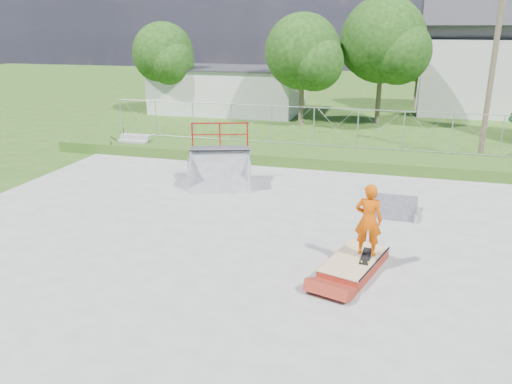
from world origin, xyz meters
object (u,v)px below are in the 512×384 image
(grind_box, at_px, (354,264))
(flat_bank_ramp, at_px, (395,208))
(quarter_pipe, at_px, (220,158))
(skater, at_px, (368,223))

(grind_box, bearing_deg, flat_bank_ramp, 94.58)
(grind_box, distance_m, flat_bank_ramp, 4.39)
(quarter_pipe, xyz_separation_m, flat_bank_ramp, (6.39, -1.23, -0.94))
(quarter_pipe, relative_size, flat_bank_ramp, 1.55)
(grind_box, xyz_separation_m, quarter_pipe, (-5.49, 5.53, 0.99))
(grind_box, bearing_deg, skater, 33.89)
(quarter_pipe, height_order, skater, quarter_pipe)
(skater, bearing_deg, grind_box, 20.87)
(quarter_pipe, bearing_deg, grind_box, -63.00)
(grind_box, height_order, skater, skater)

